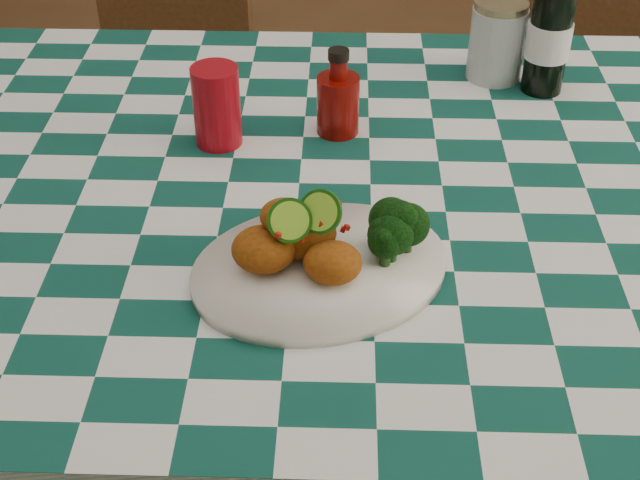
# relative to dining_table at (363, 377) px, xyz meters

# --- Properties ---
(dining_table) EXTENTS (1.66, 1.06, 0.79)m
(dining_table) POSITION_rel_dining_table_xyz_m (0.00, 0.00, 0.00)
(dining_table) COLOR #0E4439
(dining_table) RESTS_ON ground
(plate) EXTENTS (0.40, 0.36, 0.02)m
(plate) POSITION_rel_dining_table_xyz_m (-0.07, -0.21, 0.40)
(plate) COLOR white
(plate) RESTS_ON dining_table
(fried_chicken_pile) EXTENTS (0.15, 0.11, 0.10)m
(fried_chicken_pile) POSITION_rel_dining_table_xyz_m (-0.08, -0.21, 0.46)
(fried_chicken_pile) COLOR #984A0E
(fried_chicken_pile) RESTS_ON plate
(broccoli_side) EXTENTS (0.09, 0.09, 0.07)m
(broccoli_side) POSITION_rel_dining_table_xyz_m (0.03, -0.19, 0.45)
(broccoli_side) COLOR black
(broccoli_side) RESTS_ON plate
(red_tumbler) EXTENTS (0.09, 0.09, 0.12)m
(red_tumbler) POSITION_rel_dining_table_xyz_m (-0.23, 0.11, 0.46)
(red_tumbler) COLOR maroon
(red_tumbler) RESTS_ON dining_table
(ketchup_bottle) EXTENTS (0.07, 0.07, 0.14)m
(ketchup_bottle) POSITION_rel_dining_table_xyz_m (-0.05, 0.15, 0.46)
(ketchup_bottle) COLOR #670805
(ketchup_bottle) RESTS_ON dining_table
(mason_jar) EXTENTS (0.11, 0.11, 0.14)m
(mason_jar) POSITION_rel_dining_table_xyz_m (0.22, 0.34, 0.46)
(mason_jar) COLOR #B2BCBA
(mason_jar) RESTS_ON dining_table
(beer_bottle) EXTENTS (0.08, 0.08, 0.25)m
(beer_bottle) POSITION_rel_dining_table_xyz_m (0.29, 0.30, 0.52)
(beer_bottle) COLOR black
(beer_bottle) RESTS_ON dining_table
(wooden_chair_left) EXTENTS (0.43, 0.45, 0.81)m
(wooden_chair_left) POSITION_rel_dining_table_xyz_m (-0.47, 0.75, 0.01)
(wooden_chair_left) COLOR #472814
(wooden_chair_left) RESTS_ON ground
(wooden_chair_right) EXTENTS (0.53, 0.54, 0.89)m
(wooden_chair_right) POSITION_rel_dining_table_xyz_m (0.46, 0.69, 0.05)
(wooden_chair_right) COLOR #472814
(wooden_chair_right) RESTS_ON ground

